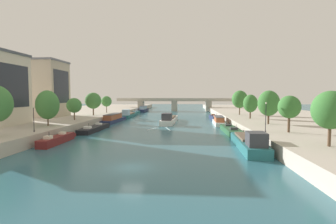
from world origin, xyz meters
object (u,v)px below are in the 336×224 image
moored_boat_right_lone (230,130)px  tree_right_by_lamp (250,103)px  barge_midriver (169,119)px  moored_boat_right_end (219,121)px  tree_right_end_of_row (240,99)px  moored_boat_left_downstream (114,119)px  tree_left_far (106,101)px  lamppost_right_bank (266,116)px  tree_left_end_of_row (74,105)px  tree_left_nearest (48,105)px  tree_left_past_mid (93,101)px  moored_boat_left_near (144,109)px  lamppost_left_bank (34,118)px  moored_boat_left_lone (95,128)px  moored_boat_left_second (129,115)px  moored_boat_left_midway (57,139)px  moored_boat_right_downstream (214,117)px  bridge_far (174,103)px  moored_boat_right_far (249,142)px  tree_right_distant (269,103)px  tree_right_far (330,110)px  tree_right_nearest (289,107)px  moored_boat_left_gap_after (136,113)px

moored_boat_right_lone → tree_right_by_lamp: tree_right_by_lamp is taller
barge_midriver → moored_boat_right_end: 14.04m
tree_right_end_of_row → moored_boat_left_downstream: bearing=-171.3°
tree_left_far → tree_right_end_of_row: bearing=-7.5°
lamppost_right_bank → tree_left_end_of_row: bearing=157.0°
tree_left_nearest → tree_left_past_mid: size_ratio=1.02×
moored_boat_left_near → lamppost_left_bank: 80.23m
moored_boat_right_end → tree_left_end_of_row: bearing=-165.6°
tree_left_far → moored_boat_left_lone: bearing=-76.9°
barge_midriver → moored_boat_left_second: barge_midriver is taller
tree_left_past_mid → moored_boat_left_midway: bearing=-78.8°
moored_boat_left_lone → lamppost_right_bank: (33.31, -12.50, 4.04)m
moored_boat_right_downstream → bridge_far: bridge_far is taller
moored_boat_left_near → tree_left_end_of_row: 60.99m
moored_boat_right_far → tree_right_distant: 18.45m
moored_boat_left_midway → tree_right_by_lamp: 45.88m
tree_right_distant → bridge_far: tree_right_distant is taller
tree_right_end_of_row → lamppost_right_bank: bearing=-95.4°
tree_right_far → lamppost_left_bank: size_ratio=1.55×
moored_boat_right_far → lamppost_left_bank: (-34.05, 1.80, 3.25)m
bridge_far → tree_right_end_of_row: bearing=-65.0°
moored_boat_left_second → tree_right_nearest: 60.77m
moored_boat_left_gap_after → lamppost_left_bank: bearing=-93.1°
lamppost_left_bank → lamppost_right_bank: lamppost_right_bank is taller
tree_left_nearest → lamppost_left_bank: 8.20m
moored_boat_right_lone → tree_left_far: size_ratio=2.32×
barge_midriver → tree_right_end_of_row: 22.83m
tree_right_far → moored_boat_left_near: bearing=112.8°
tree_left_end_of_row → tree_right_distant: 44.47m
moored_boat_right_downstream → tree_left_far: 36.78m
moored_boat_left_downstream → tree_right_distant: (38.32, -18.76, 5.19)m
moored_boat_left_lone → lamppost_left_bank: size_ratio=3.38×
tree_left_past_mid → tree_right_distant: (44.74, -19.47, -0.05)m
moored_boat_left_midway → moored_boat_left_gap_after: 64.61m
moored_boat_left_second → bridge_far: bearing=67.6°
moored_boat_left_second → moored_boat_right_far: size_ratio=1.00×
tree_left_end_of_row → lamppost_left_bank: size_ratio=1.27×
moored_boat_left_midway → moored_boat_left_downstream: (-0.20, 32.52, 0.40)m
tree_left_nearest → tree_right_by_lamp: bearing=23.1°
tree_left_end_of_row → tree_right_nearest: size_ratio=0.90×
moored_boat_left_gap_after → tree_right_by_lamp: size_ratio=1.83×
moored_boat_right_far → moored_boat_right_end: bearing=90.8°
moored_boat_left_second → moored_boat_left_near: bearing=89.5°
tree_right_distant → tree_left_past_mid: bearing=156.5°
moored_boat_left_downstream → moored_boat_right_downstream: bearing=20.1°
moored_boat_right_end → lamppost_right_bank: lamppost_right_bank is taller
tree_left_nearest → tree_right_distant: (43.95, 6.32, 0.21)m
moored_boat_left_midway → tree_left_far: 44.74m
moored_boat_left_second → lamppost_right_bank: 58.36m
tree_left_end_of_row → lamppost_left_bank: 19.73m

